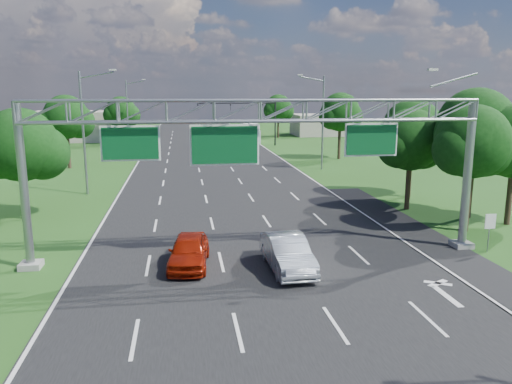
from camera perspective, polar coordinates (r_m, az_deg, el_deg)
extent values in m
plane|color=#204715|center=(43.34, -3.58, 0.22)|extent=(220.00, 220.00, 0.00)
cube|color=black|center=(43.34, -3.58, 0.22)|extent=(18.00, 180.00, 0.02)
cube|color=black|center=(30.92, 18.44, -4.98)|extent=(3.00, 30.00, 0.02)
cube|color=gray|center=(29.82, 22.43, -5.57)|extent=(1.00, 1.00, 0.30)
cylinder|color=gray|center=(28.99, 23.01, 1.74)|extent=(0.44, 0.44, 8.00)
cube|color=gray|center=(26.78, -24.32, -7.63)|extent=(1.00, 1.00, 0.30)
cylinder|color=gray|center=(25.84, -25.02, 0.49)|extent=(0.40, 0.40, 8.00)
cylinder|color=gray|center=(28.04, 21.68, 11.82)|extent=(2.54, 0.12, 0.79)
cube|color=beige|center=(27.48, 19.53, 13.04)|extent=(0.50, 0.22, 0.12)
cube|color=white|center=(24.58, -14.15, 5.42)|extent=(2.80, 0.05, 1.70)
cube|color=#094921|center=(24.52, -14.17, 5.41)|extent=(2.62, 0.05, 1.52)
cube|color=white|center=(24.56, -3.59, 5.39)|extent=(3.40, 0.05, 2.00)
cube|color=#094921|center=(24.50, -3.58, 5.38)|extent=(3.22, 0.05, 1.82)
cube|color=white|center=(26.27, 13.02, 5.85)|extent=(2.80, 0.05, 1.70)
cube|color=#094921|center=(26.21, 13.07, 5.83)|extent=(2.62, 0.05, 1.52)
cylinder|color=gray|center=(29.26, 25.07, -4.37)|extent=(0.06, 0.06, 2.00)
cube|color=white|center=(29.07, 25.22, -3.06)|extent=(0.60, 0.04, 0.80)
cylinder|color=black|center=(78.87, 2.21, 7.88)|extent=(0.24, 0.24, 7.00)
cylinder|color=black|center=(77.85, -2.18, 10.12)|extent=(12.00, 0.18, 0.18)
imported|color=black|center=(77.43, -6.66, 9.63)|extent=(0.18, 0.22, 1.10)
imported|color=black|center=(77.76, -2.92, 9.70)|extent=(0.18, 0.22, 1.10)
imported|color=black|center=(78.41, 0.77, 9.73)|extent=(0.18, 0.22, 1.10)
cylinder|color=gray|center=(43.23, -19.13, 6.28)|extent=(0.20, 0.20, 10.00)
cylinder|color=gray|center=(42.89, -17.80, 12.63)|extent=(2.78, 0.12, 0.60)
cube|color=beige|center=(42.72, -16.07, 13.27)|extent=(0.55, 0.22, 0.12)
cylinder|color=gray|center=(77.83, -14.48, 8.59)|extent=(0.20, 0.20, 10.00)
cylinder|color=gray|center=(77.65, -13.68, 12.09)|extent=(2.78, 0.12, 0.60)
cube|color=beige|center=(77.55, -12.72, 12.43)|extent=(0.55, 0.22, 0.12)
cylinder|color=gray|center=(54.59, 7.64, 7.76)|extent=(0.20, 0.20, 10.00)
cylinder|color=gray|center=(54.15, 6.42, 12.74)|extent=(2.78, 0.12, 0.60)
cube|color=beige|center=(53.85, 5.06, 13.20)|extent=(0.55, 0.22, 0.12)
cylinder|color=#2D2116|center=(32.91, 23.00, -0.97)|extent=(0.36, 0.36, 3.74)
sphere|color=black|center=(32.38, 23.50, 5.32)|extent=(4.40, 4.40, 4.40)
sphere|color=black|center=(33.36, 24.68, 4.42)|extent=(3.30, 3.30, 3.30)
sphere|color=black|center=(31.66, 22.20, 4.49)|extent=(3.08, 3.08, 3.08)
cylinder|color=#2D2116|center=(36.41, 23.29, 0.48)|extent=(0.36, 0.36, 4.18)
sphere|color=black|center=(35.92, 23.81, 6.90)|extent=(5.00, 5.00, 5.00)
sphere|color=black|center=(36.98, 25.05, 5.93)|extent=(3.75, 3.75, 3.75)
sphere|color=black|center=(35.12, 22.44, 6.10)|extent=(3.50, 3.50, 3.50)
cylinder|color=#2D2116|center=(37.65, 16.97, 0.58)|extent=(0.36, 0.36, 3.30)
sphere|color=black|center=(37.18, 17.27, 5.74)|extent=(4.40, 4.40, 4.40)
sphere|color=black|center=(38.08, 18.46, 4.96)|extent=(3.30, 3.30, 3.30)
sphere|color=black|center=(36.54, 16.03, 5.03)|extent=(3.08, 3.08, 3.08)
cylinder|color=#2D2116|center=(35.67, 26.97, -0.59)|extent=(0.36, 0.36, 3.52)
sphere|color=black|center=(34.37, 26.32, 4.37)|extent=(3.22, 3.22, 3.22)
cylinder|color=#2D2116|center=(42.03, 17.13, 1.82)|extent=(0.36, 0.36, 3.52)
sphere|color=black|center=(41.61, 17.43, 6.82)|extent=(4.80, 4.80, 4.80)
sphere|color=black|center=(42.55, 18.61, 6.02)|extent=(3.60, 3.60, 3.60)
sphere|color=black|center=(40.92, 16.20, 6.14)|extent=(3.36, 3.36, 3.36)
cylinder|color=#2D2116|center=(36.56, -24.87, -0.49)|extent=(0.36, 0.36, 3.08)
sphere|color=black|center=(36.06, -25.33, 4.90)|extent=(4.80, 4.80, 4.80)
sphere|color=black|center=(36.18, -23.25, 4.13)|extent=(3.60, 3.60, 3.60)
sphere|color=black|center=(36.16, -27.04, 4.00)|extent=(3.36, 3.36, 3.36)
cylinder|color=#2D2116|center=(59.05, -20.63, 4.35)|extent=(0.36, 0.36, 3.74)
sphere|color=black|center=(58.75, -20.89, 8.02)|extent=(4.80, 4.80, 4.80)
sphere|color=black|center=(58.93, -19.62, 7.53)|extent=(3.60, 3.60, 3.60)
sphere|color=black|center=(58.72, -21.95, 7.47)|extent=(3.36, 3.36, 3.36)
cylinder|color=#2D2116|center=(83.17, -15.05, 6.41)|extent=(0.36, 0.36, 3.30)
sphere|color=black|center=(82.95, -15.18, 8.86)|extent=(4.80, 4.80, 4.80)
sphere|color=black|center=(83.25, -14.30, 8.50)|extent=(3.60, 3.60, 3.60)
sphere|color=black|center=(82.81, -15.94, 8.48)|extent=(3.36, 3.36, 3.36)
cylinder|color=#2D2116|center=(63.78, 9.49, 5.51)|extent=(0.36, 0.36, 3.96)
sphere|color=black|center=(63.50, 9.61, 9.01)|extent=(4.80, 4.80, 4.80)
sphere|color=black|center=(64.29, 10.50, 8.47)|extent=(3.60, 3.60, 3.60)
sphere|color=black|center=(62.91, 8.73, 8.58)|extent=(3.36, 3.36, 3.36)
cylinder|color=#2D2116|center=(92.29, 2.54, 7.32)|extent=(0.36, 0.36, 3.52)
sphere|color=black|center=(92.10, 2.56, 9.60)|extent=(4.80, 4.80, 4.80)
sphere|color=black|center=(92.75, 3.25, 9.24)|extent=(3.60, 3.60, 3.60)
sphere|color=black|center=(91.62, 1.93, 9.30)|extent=(3.36, 3.36, 3.36)
cube|color=#A29988|center=(92.40, -20.12, 7.10)|extent=(14.00, 10.00, 5.00)
cube|color=#A29988|center=(98.51, 7.87, 7.62)|extent=(12.00, 9.00, 4.00)
imported|color=maroon|center=(24.73, -7.68, -6.68)|extent=(2.32, 4.74, 1.56)
imported|color=#B0B7BC|center=(24.11, 3.60, -6.96)|extent=(1.96, 5.09, 1.66)
imported|color=silver|center=(76.73, -5.12, 5.67)|extent=(2.64, 5.26, 1.47)
imported|color=black|center=(69.16, -5.38, 4.94)|extent=(2.59, 4.70, 1.25)
imported|color=black|center=(69.46, -12.12, 4.89)|extent=(2.23, 4.74, 1.57)
imported|color=white|center=(66.77, -1.64, 4.80)|extent=(1.90, 4.26, 1.36)
cube|color=silver|center=(86.14, -0.73, 6.91)|extent=(2.63, 5.86, 2.87)
cube|color=silver|center=(82.23, -0.35, 6.32)|extent=(2.32, 2.23, 2.10)
cylinder|color=black|center=(82.33, -1.10, 5.93)|extent=(0.33, 0.96, 0.96)
cylinder|color=black|center=(82.62, 0.35, 5.95)|extent=(0.33, 0.96, 0.96)
cylinder|color=black|center=(87.99, -1.58, 6.28)|extent=(0.33, 0.96, 0.96)
cylinder|color=black|center=(88.27, -0.22, 6.30)|extent=(0.33, 0.96, 0.96)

